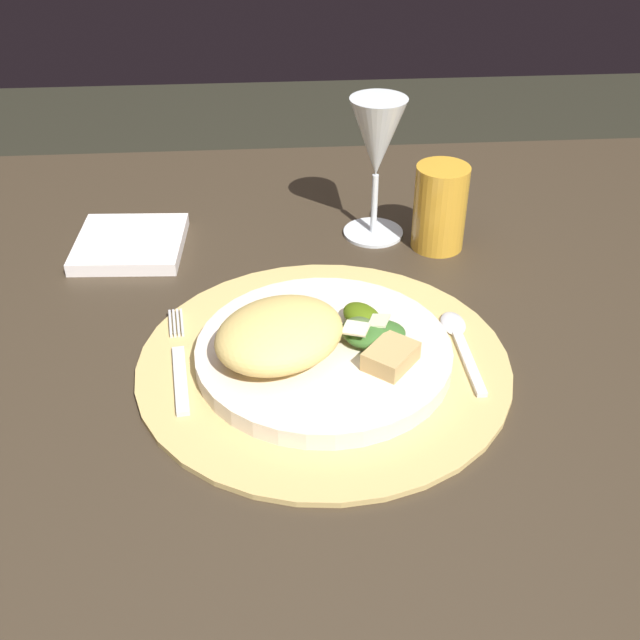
{
  "coord_description": "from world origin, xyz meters",
  "views": [
    {
      "loc": [
        -0.06,
        -0.72,
        1.22
      ],
      "look_at": [
        -0.01,
        -0.07,
        0.76
      ],
      "focal_mm": 44.01,
      "sensor_mm": 36.0,
      "label": 1
    }
  ],
  "objects_px": {
    "dinner_plate": "(324,353)",
    "napkin": "(130,244)",
    "dining_table": "(323,417)",
    "wine_glass": "(377,143)",
    "fork": "(179,363)",
    "spoon": "(459,337)",
    "amber_tumbler": "(440,208)"
  },
  "relations": [
    {
      "from": "dinner_plate",
      "to": "wine_glass",
      "type": "distance_m",
      "value": 0.3
    },
    {
      "from": "spoon",
      "to": "napkin",
      "type": "height_order",
      "value": "napkin"
    },
    {
      "from": "dinner_plate",
      "to": "napkin",
      "type": "relative_size",
      "value": 1.95
    },
    {
      "from": "dinner_plate",
      "to": "fork",
      "type": "height_order",
      "value": "dinner_plate"
    },
    {
      "from": "spoon",
      "to": "wine_glass",
      "type": "bearing_deg",
      "value": 103.47
    },
    {
      "from": "fork",
      "to": "amber_tumbler",
      "type": "relative_size",
      "value": 1.6
    },
    {
      "from": "spoon",
      "to": "napkin",
      "type": "distance_m",
      "value": 0.42
    },
    {
      "from": "fork",
      "to": "napkin",
      "type": "relative_size",
      "value": 1.31
    },
    {
      "from": "dinner_plate",
      "to": "napkin",
      "type": "xyz_separation_m",
      "value": [
        -0.22,
        0.25,
        -0.01
      ]
    },
    {
      "from": "dining_table",
      "to": "amber_tumbler",
      "type": "xyz_separation_m",
      "value": [
        0.15,
        0.11,
        0.22
      ]
    },
    {
      "from": "dining_table",
      "to": "wine_glass",
      "type": "bearing_deg",
      "value": 63.08
    },
    {
      "from": "napkin",
      "to": "dining_table",
      "type": "bearing_deg",
      "value": -30.12
    },
    {
      "from": "fork",
      "to": "spoon",
      "type": "distance_m",
      "value": 0.28
    },
    {
      "from": "dining_table",
      "to": "spoon",
      "type": "height_order",
      "value": "spoon"
    },
    {
      "from": "wine_glass",
      "to": "amber_tumbler",
      "type": "distance_m",
      "value": 0.11
    },
    {
      "from": "dining_table",
      "to": "wine_glass",
      "type": "height_order",
      "value": "wine_glass"
    },
    {
      "from": "wine_glass",
      "to": "fork",
      "type": "bearing_deg",
      "value": -130.7
    },
    {
      "from": "spoon",
      "to": "dining_table",
      "type": "bearing_deg",
      "value": 145.97
    },
    {
      "from": "spoon",
      "to": "fork",
      "type": "bearing_deg",
      "value": -175.3
    },
    {
      "from": "dining_table",
      "to": "fork",
      "type": "height_order",
      "value": "fork"
    },
    {
      "from": "wine_glass",
      "to": "dinner_plate",
      "type": "bearing_deg",
      "value": -107.53
    },
    {
      "from": "amber_tumbler",
      "to": "wine_glass",
      "type": "bearing_deg",
      "value": 154.44
    },
    {
      "from": "fork",
      "to": "wine_glass",
      "type": "xyz_separation_m",
      "value": [
        0.22,
        0.26,
        0.11
      ]
    },
    {
      "from": "napkin",
      "to": "wine_glass",
      "type": "height_order",
      "value": "wine_glass"
    },
    {
      "from": "fork",
      "to": "dinner_plate",
      "type": "bearing_deg",
      "value": -1.07
    },
    {
      "from": "fork",
      "to": "spoon",
      "type": "bearing_deg",
      "value": 4.7
    },
    {
      "from": "spoon",
      "to": "dinner_plate",
      "type": "bearing_deg",
      "value": -169.6
    },
    {
      "from": "dinner_plate",
      "to": "wine_glass",
      "type": "relative_size",
      "value": 1.43
    },
    {
      "from": "spoon",
      "to": "wine_glass",
      "type": "distance_m",
      "value": 0.27
    },
    {
      "from": "dinner_plate",
      "to": "wine_glass",
      "type": "bearing_deg",
      "value": 72.47
    },
    {
      "from": "dining_table",
      "to": "fork",
      "type": "bearing_deg",
      "value": -142.97
    },
    {
      "from": "wine_glass",
      "to": "amber_tumbler",
      "type": "bearing_deg",
      "value": -25.56
    }
  ]
}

